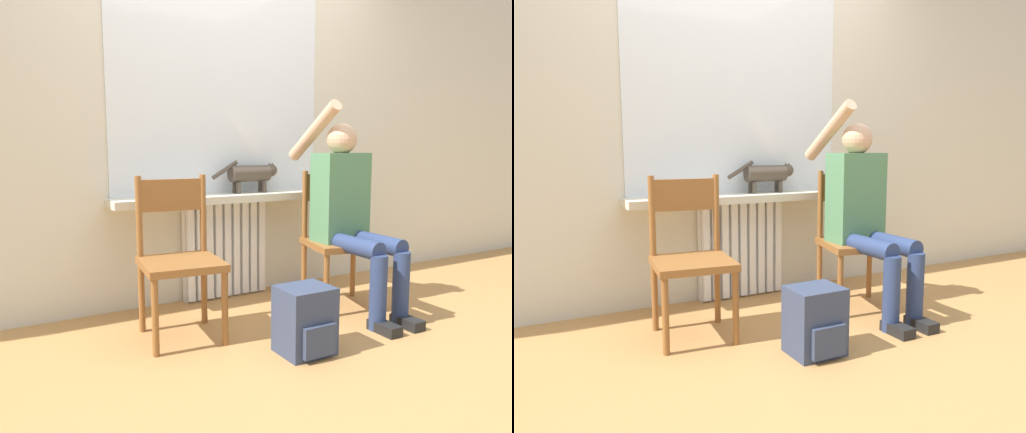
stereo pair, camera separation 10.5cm
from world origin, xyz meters
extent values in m
plane|color=#B27F47|center=(0.00, 0.00, 0.00)|extent=(12.00, 12.00, 0.00)
cube|color=beige|center=(0.00, 1.23, 1.35)|extent=(7.00, 0.06, 2.70)
cube|color=white|center=(0.00, 1.16, 0.34)|extent=(0.62, 0.05, 0.68)
cube|color=white|center=(-0.27, 1.12, 0.34)|extent=(0.05, 0.03, 0.65)
cube|color=white|center=(-0.21, 1.12, 0.34)|extent=(0.05, 0.03, 0.65)
cube|color=white|center=(-0.14, 1.12, 0.34)|extent=(0.05, 0.03, 0.65)
cube|color=white|center=(-0.07, 1.12, 0.34)|extent=(0.05, 0.03, 0.65)
cube|color=white|center=(0.00, 1.12, 0.34)|extent=(0.05, 0.03, 0.65)
cube|color=white|center=(0.07, 1.12, 0.34)|extent=(0.05, 0.03, 0.65)
cube|color=white|center=(0.14, 1.12, 0.34)|extent=(0.05, 0.03, 0.65)
cube|color=white|center=(0.21, 1.12, 0.34)|extent=(0.05, 0.03, 0.65)
cube|color=white|center=(0.27, 1.12, 0.34)|extent=(0.05, 0.03, 0.65)
cube|color=beige|center=(0.00, 1.07, 0.71)|extent=(1.62, 0.25, 0.05)
cube|color=white|center=(0.00, 1.20, 1.42)|extent=(1.55, 0.01, 1.38)
cube|color=brown|center=(-0.56, 0.57, 0.42)|extent=(0.47, 0.47, 0.04)
cylinder|color=brown|center=(-0.76, 0.41, 0.20)|extent=(0.04, 0.04, 0.40)
cylinder|color=brown|center=(-0.39, 0.37, 0.20)|extent=(0.04, 0.04, 0.40)
cylinder|color=brown|center=(-0.72, 0.78, 0.20)|extent=(0.04, 0.04, 0.40)
cylinder|color=brown|center=(-0.35, 0.73, 0.20)|extent=(0.04, 0.04, 0.40)
cylinder|color=brown|center=(-0.72, 0.78, 0.67)|extent=(0.04, 0.04, 0.45)
cylinder|color=brown|center=(-0.35, 0.73, 0.67)|extent=(0.04, 0.04, 0.45)
cube|color=brown|center=(-0.53, 0.76, 0.78)|extent=(0.38, 0.07, 0.18)
cube|color=brown|center=(0.56, 0.57, 0.42)|extent=(0.51, 0.51, 0.04)
cylinder|color=brown|center=(0.33, 0.44, 0.20)|extent=(0.04, 0.04, 0.40)
cylinder|color=brown|center=(0.69, 0.35, 0.20)|extent=(0.04, 0.04, 0.40)
cylinder|color=brown|center=(0.42, 0.80, 0.20)|extent=(0.04, 0.04, 0.40)
cylinder|color=brown|center=(0.78, 0.71, 0.20)|extent=(0.04, 0.04, 0.40)
cylinder|color=brown|center=(0.42, 0.80, 0.67)|extent=(0.04, 0.04, 0.45)
cylinder|color=brown|center=(0.78, 0.71, 0.67)|extent=(0.04, 0.04, 0.45)
cube|color=brown|center=(0.60, 0.75, 0.78)|extent=(0.37, 0.11, 0.18)
cylinder|color=navy|center=(0.47, 0.36, 0.46)|extent=(0.11, 0.46, 0.11)
cylinder|color=navy|center=(0.65, 0.36, 0.46)|extent=(0.11, 0.46, 0.11)
cylinder|color=navy|center=(0.47, 0.13, 0.22)|extent=(0.10, 0.10, 0.44)
cylinder|color=navy|center=(0.65, 0.13, 0.22)|extent=(0.10, 0.10, 0.44)
cube|color=black|center=(0.47, 0.07, 0.03)|extent=(0.09, 0.20, 0.06)
cube|color=black|center=(0.65, 0.07, 0.03)|extent=(0.09, 0.20, 0.06)
cube|color=#4C7F56|center=(0.56, 0.59, 0.73)|extent=(0.34, 0.20, 0.57)
sphere|color=tan|center=(0.56, 0.59, 1.10)|extent=(0.19, 0.19, 0.19)
cylinder|color=tan|center=(0.44, 0.73, 1.15)|extent=(0.08, 0.50, 0.38)
cylinder|color=#4C7F56|center=(0.71, 0.55, 0.70)|extent=(0.08, 0.08, 0.45)
cylinder|color=#4C4238|center=(0.17, 1.10, 0.87)|extent=(0.29, 0.11, 0.11)
sphere|color=#4C4238|center=(0.34, 1.10, 0.88)|extent=(0.09, 0.09, 0.09)
cone|color=#4C4238|center=(0.34, 1.08, 0.92)|extent=(0.03, 0.03, 0.03)
cone|color=#4C4238|center=(0.34, 1.12, 0.92)|extent=(0.03, 0.03, 0.03)
cylinder|color=#4C4238|center=(0.27, 1.07, 0.77)|extent=(0.03, 0.03, 0.08)
cylinder|color=#4C4238|center=(0.27, 1.13, 0.77)|extent=(0.03, 0.03, 0.08)
cylinder|color=#4C4238|center=(0.06, 1.07, 0.77)|extent=(0.03, 0.03, 0.08)
cylinder|color=#4C4238|center=(0.06, 1.13, 0.77)|extent=(0.03, 0.03, 0.08)
cylinder|color=#4C4238|center=(-0.03, 1.10, 0.89)|extent=(0.19, 0.03, 0.13)
cube|color=#333D56|center=(-0.09, 0.08, 0.17)|extent=(0.27, 0.23, 0.35)
cube|color=#333D56|center=(-0.09, -0.05, 0.10)|extent=(0.19, 0.03, 0.16)
camera|label=1|loc=(-1.52, -1.92, 1.05)|focal=35.00mm
camera|label=2|loc=(-1.43, -1.97, 1.05)|focal=35.00mm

